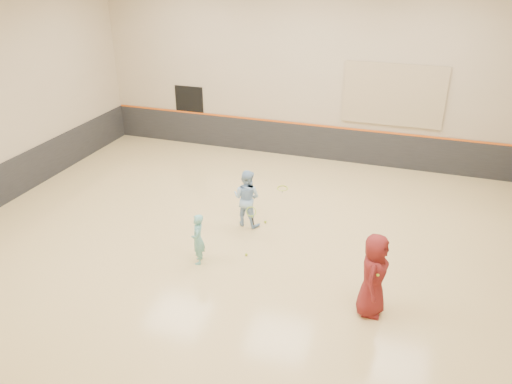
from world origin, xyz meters
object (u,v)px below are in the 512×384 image
(instructor, at_px, (247,198))
(spare_racket, at_px, (282,187))
(girl, at_px, (198,239))
(young_man, at_px, (374,275))

(instructor, height_order, spare_racket, instructor)
(girl, distance_m, instructor, 2.15)
(girl, height_order, spare_racket, girl)
(young_man, xyz_separation_m, spare_racket, (-3.29, 5.08, -0.84))
(girl, distance_m, young_man, 4.11)
(young_man, relative_size, spare_racket, 2.41)
(girl, relative_size, instructor, 0.80)
(instructor, bearing_deg, spare_racket, -88.50)
(girl, xyz_separation_m, instructor, (0.47, 2.09, 0.16))
(girl, bearing_deg, young_man, 64.37)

